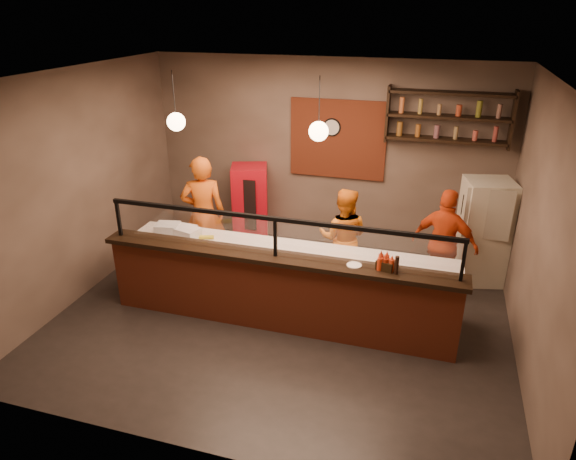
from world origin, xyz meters
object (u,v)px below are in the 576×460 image
(cook_mid, at_px, (343,238))
(pizza_dough, at_px, (342,260))
(pepper_mill, at_px, (397,265))
(condiment_caddy, at_px, (386,265))
(wall_clock, at_px, (332,127))
(cook_left, at_px, (203,214))
(red_cooler, at_px, (250,205))
(cook_right, at_px, (444,244))
(fridge, at_px, (483,232))

(cook_mid, bearing_deg, pizza_dough, 96.66)
(pizza_dough, relative_size, pepper_mill, 2.42)
(condiment_caddy, height_order, pepper_mill, pepper_mill)
(wall_clock, xyz_separation_m, pizza_dough, (0.68, -2.35, -1.19))
(pepper_mill, bearing_deg, cook_left, 156.66)
(red_cooler, height_order, pepper_mill, red_cooler)
(red_cooler, relative_size, condiment_caddy, 6.88)
(pepper_mill, bearing_deg, pizza_dough, 147.86)
(cook_right, distance_m, condiment_caddy, 1.65)
(cook_right, xyz_separation_m, pizza_dough, (-1.27, -1.10, 0.09))
(cook_mid, xyz_separation_m, cook_right, (1.44, 0.10, 0.05))
(cook_left, bearing_deg, cook_mid, 160.11)
(cook_mid, distance_m, cook_right, 1.45)
(pepper_mill, bearing_deg, red_cooler, 137.84)
(wall_clock, xyz_separation_m, red_cooler, (-1.36, -0.31, -1.39))
(wall_clock, relative_size, cook_right, 0.18)
(cook_left, xyz_separation_m, pepper_mill, (3.10, -1.34, 0.24))
(cook_left, xyz_separation_m, cook_right, (3.65, 0.21, -0.12))
(cook_left, distance_m, fridge, 4.29)
(fridge, bearing_deg, pepper_mill, -129.81)
(fridge, height_order, pizza_dough, fridge)
(pizza_dough, xyz_separation_m, condiment_caddy, (0.59, -0.37, 0.21))
(red_cooler, bearing_deg, pizza_dough, -63.17)
(wall_clock, distance_m, cook_mid, 1.97)
(cook_left, bearing_deg, fridge, 168.39)
(cook_left, distance_m, pepper_mill, 3.38)
(cook_left, xyz_separation_m, cook_mid, (2.21, 0.11, -0.17))
(red_cooler, distance_m, pizza_dough, 2.89)
(cook_left, distance_m, red_cooler, 1.23)
(fridge, bearing_deg, cook_right, -144.53)
(cook_right, distance_m, pizza_dough, 1.68)
(fridge, distance_m, pizza_dough, 2.51)
(cook_mid, distance_m, red_cooler, 2.14)
(wall_clock, relative_size, fridge, 0.19)
(cook_left, height_order, pizza_dough, cook_left)
(cook_left, xyz_separation_m, fridge, (4.20, 0.83, -0.13))
(pizza_dough, relative_size, condiment_caddy, 2.65)
(red_cooler, bearing_deg, cook_right, -33.99)
(cook_mid, xyz_separation_m, pepper_mill, (0.89, -1.45, 0.41))
(wall_clock, distance_m, cook_left, 2.53)
(cook_mid, relative_size, condiment_caddy, 7.48)
(pepper_mill, bearing_deg, wall_clock, 116.46)
(cook_mid, height_order, fridge, fridge)
(fridge, distance_m, red_cooler, 3.87)
(wall_clock, height_order, pizza_dough, wall_clock)
(cook_left, height_order, red_cooler, cook_left)
(cook_right, xyz_separation_m, red_cooler, (-3.31, 0.94, -0.11))
(cook_right, relative_size, condiment_caddy, 7.93)
(wall_clock, distance_m, condiment_caddy, 3.16)
(wall_clock, distance_m, fridge, 2.89)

